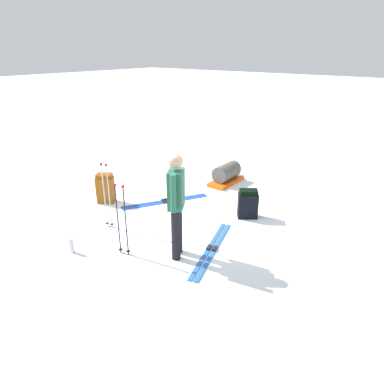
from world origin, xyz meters
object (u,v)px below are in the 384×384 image
at_px(gear_sled, 226,174).
at_px(thermos_bottle, 72,246).
at_px(ski_pair_near, 212,249).
at_px(backpack_bright, 105,188).
at_px(ski_pair_far, 165,201).
at_px(ski_poles_planted_near, 106,192).
at_px(backpack_large_dark, 248,204).
at_px(ski_poles_planted_far, 121,216).
at_px(skier_standing, 176,201).

distance_m(gear_sled, thermos_bottle, 4.22).
height_order(ski_pair_near, backpack_bright, backpack_bright).
bearing_deg(ski_pair_near, ski_pair_far, -26.62).
bearing_deg(gear_sled, ski_poles_planted_near, 81.53).
bearing_deg(backpack_large_dark, ski_pair_near, 95.54).
bearing_deg(ski_poles_planted_far, backpack_large_dark, -111.02).
bearing_deg(backpack_large_dark, skier_standing, 83.53).
relative_size(ski_pair_near, ski_poles_planted_near, 1.44).
xyz_separation_m(skier_standing, thermos_bottle, (1.40, 1.00, -0.82)).
xyz_separation_m(ski_pair_near, thermos_bottle, (1.75, 1.48, 0.12)).
height_order(ski_pair_far, gear_sled, gear_sled).
distance_m(ski_poles_planted_near, ski_poles_planted_far, 1.02).
bearing_deg(gear_sled, thermos_bottle, 86.40).
distance_m(backpack_large_dark, backpack_bright, 3.04).
xyz_separation_m(skier_standing, ski_pair_far, (1.55, -1.43, -0.94)).
relative_size(ski_pair_near, backpack_large_dark, 3.10).
distance_m(skier_standing, thermos_bottle, 1.91).
xyz_separation_m(ski_poles_planted_near, gear_sled, (-0.49, -3.26, -0.47)).
relative_size(ski_pair_far, backpack_bright, 2.69).
relative_size(ski_pair_near, gear_sled, 1.71).
relative_size(ski_poles_planted_near, gear_sled, 1.18).
xyz_separation_m(ski_pair_far, thermos_bottle, (-0.15, 2.43, 0.12)).
distance_m(skier_standing, backpack_bright, 2.71).
bearing_deg(ski_poles_planted_far, thermos_bottle, 36.02).
bearing_deg(gear_sled, ski_pair_near, 118.44).
distance_m(ski_poles_planted_near, gear_sled, 3.33).
xyz_separation_m(skier_standing, backpack_large_dark, (-0.21, -1.88, -0.67)).
height_order(ski_pair_near, ski_poles_planted_far, ski_poles_planted_far).
bearing_deg(skier_standing, ski_pair_near, -126.60).
bearing_deg(ski_pair_far, ski_pair_near, 153.38).
relative_size(ski_pair_far, ski_poles_planted_near, 1.40).
distance_m(backpack_large_dark, ski_poles_planted_near, 2.70).
bearing_deg(ski_poles_planted_near, ski_pair_far, -92.59).
relative_size(ski_pair_far, gear_sled, 1.66).
xyz_separation_m(skier_standing, ski_pair_near, (-0.35, -0.47, -0.94)).
xyz_separation_m(ski_pair_near, backpack_large_dark, (0.14, -1.41, 0.27)).
height_order(ski_poles_planted_far, thermos_bottle, ski_poles_planted_far).
distance_m(ski_pair_far, thermos_bottle, 2.44).
xyz_separation_m(skier_standing, gear_sled, (1.13, -3.21, -0.73)).
bearing_deg(ski_poles_planted_far, skier_standing, -144.57).
xyz_separation_m(backpack_large_dark, ski_poles_planted_near, (1.83, 1.94, 0.41)).
bearing_deg(ski_pair_near, thermos_bottle, 40.20).
distance_m(ski_poles_planted_far, thermos_bottle, 1.02).
bearing_deg(backpack_large_dark, ski_pair_far, 14.59).
relative_size(backpack_large_dark, backpack_bright, 0.90).
bearing_deg(backpack_large_dark, thermos_bottle, 60.86).
relative_size(ski_pair_near, ski_pair_far, 1.03).
height_order(backpack_large_dark, backpack_bright, backpack_bright).
relative_size(backpack_bright, ski_poles_planted_far, 0.53).
bearing_deg(backpack_bright, gear_sled, -118.91).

